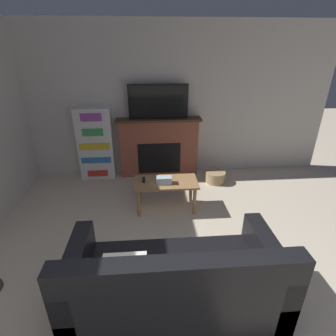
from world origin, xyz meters
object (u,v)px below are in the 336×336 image
(tv, at_px, (158,102))
(bookshelf, at_px, (96,144))
(coffee_table, at_px, (166,186))
(couch, at_px, (174,287))
(storage_basket, at_px, (215,177))
(fireplace, at_px, (159,147))

(tv, relative_size, bookshelf, 0.79)
(coffee_table, relative_size, bookshelf, 0.71)
(couch, relative_size, bookshelf, 1.41)
(couch, height_order, storage_basket, couch)
(fireplace, xyz_separation_m, coffee_table, (0.04, -1.21, -0.16))
(coffee_table, bearing_deg, bookshelf, 135.29)
(couch, xyz_separation_m, coffee_table, (0.05, 1.74, 0.08))
(bookshelf, bearing_deg, tv, 0.11)
(coffee_table, bearing_deg, tv, 92.15)
(coffee_table, bearing_deg, storage_basket, 39.38)
(tv, bearing_deg, bookshelf, -179.89)
(fireplace, xyz_separation_m, storage_basket, (1.01, -0.41, -0.46))
(storage_basket, bearing_deg, couch, -111.81)
(fireplace, height_order, storage_basket, fireplace)
(bookshelf, bearing_deg, couch, -68.57)
(tv, bearing_deg, storage_basket, -21.21)
(tv, relative_size, storage_basket, 2.89)
(tv, relative_size, couch, 0.56)
(fireplace, bearing_deg, bookshelf, -178.91)
(storage_basket, bearing_deg, fireplace, 157.82)
(fireplace, xyz_separation_m, bookshelf, (-1.15, -0.02, 0.10))
(fireplace, height_order, coffee_table, fireplace)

